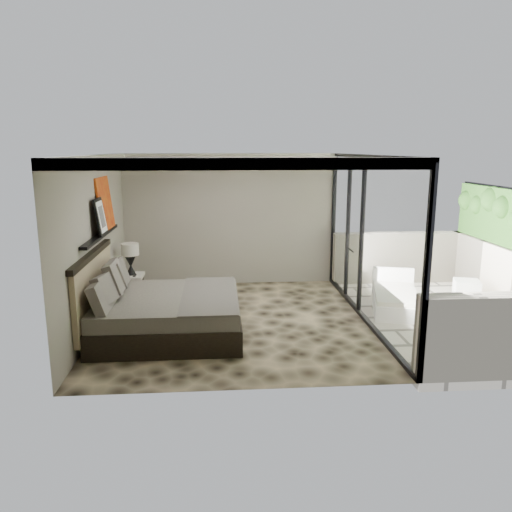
{
  "coord_description": "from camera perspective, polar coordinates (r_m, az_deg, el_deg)",
  "views": [
    {
      "loc": [
        -0.25,
        -8.13,
        2.9
      ],
      "look_at": [
        0.4,
        0.4,
        1.05
      ],
      "focal_mm": 35.0,
      "sensor_mm": 36.0,
      "label": 1
    }
  ],
  "objects": [
    {
      "name": "table_lamp",
      "position": [
        9.83,
        -14.18,
        0.14
      ],
      "size": [
        0.33,
        0.33,
        0.61
      ],
      "color": "black",
      "rests_on": "nightstand"
    },
    {
      "name": "lounger",
      "position": [
        9.56,
        15.61,
        -4.73
      ],
      "size": [
        1.16,
        1.72,
        0.61
      ],
      "rotation": [
        0.0,
        0.0,
        -0.26
      ],
      "color": "white",
      "rests_on": "terrace_slab"
    },
    {
      "name": "ottoman",
      "position": [
        10.34,
        22.91,
        -3.79
      ],
      "size": [
        0.56,
        0.56,
        0.45
      ],
      "primitive_type": "cube",
      "rotation": [
        0.0,
        0.0,
        -0.31
      ],
      "color": "white",
      "rests_on": "terrace_slab"
    },
    {
      "name": "bed",
      "position": [
        8.1,
        -10.71,
        -6.21
      ],
      "size": [
        2.31,
        2.23,
        1.28
      ],
      "color": "black",
      "rests_on": "floor"
    },
    {
      "name": "glass_wall",
      "position": [
        8.63,
        12.54,
        1.89
      ],
      "size": [
        0.08,
        5.0,
        2.8
      ],
      "primitive_type": "cube",
      "color": "white",
      "rests_on": "floor"
    },
    {
      "name": "floor",
      "position": [
        8.63,
        -2.48,
        -7.45
      ],
      "size": [
        5.0,
        5.0,
        0.0
      ],
      "primitive_type": "plane",
      "color": "black",
      "rests_on": "ground"
    },
    {
      "name": "left_wall",
      "position": [
        8.5,
        -17.84,
        1.44
      ],
      "size": [
        0.02,
        5.0,
        2.8
      ],
      "primitive_type": "cube",
      "color": "gray",
      "rests_on": "floor"
    },
    {
      "name": "nightstand",
      "position": [
        9.97,
        -14.22,
        -3.51
      ],
      "size": [
        0.64,
        0.64,
        0.53
      ],
      "primitive_type": "cube",
      "rotation": [
        0.0,
        0.0,
        -0.25
      ],
      "color": "black",
      "rests_on": "floor"
    },
    {
      "name": "abstract_canvas",
      "position": [
        9.01,
        -16.9,
        5.78
      ],
      "size": [
        0.13,
        0.9,
        0.9
      ],
      "primitive_type": "cube",
      "rotation": [
        0.0,
        -0.1,
        0.0
      ],
      "color": "#B0330F",
      "rests_on": "picture_ledge"
    },
    {
      "name": "terrace_slab",
      "position": [
        9.53,
        20.86,
        -6.74
      ],
      "size": [
        3.0,
        5.0,
        0.12
      ],
      "primitive_type": "cube",
      "color": "#BFB5A3",
      "rests_on": "ground"
    },
    {
      "name": "back_wall",
      "position": [
        10.72,
        -2.99,
        4.14
      ],
      "size": [
        4.5,
        0.02,
        2.8
      ],
      "primitive_type": "cube",
      "color": "gray",
      "rests_on": "floor"
    },
    {
      "name": "picture_ledge",
      "position": [
        8.56,
        -17.35,
        2.23
      ],
      "size": [
        0.12,
        2.2,
        0.05
      ],
      "primitive_type": "cube",
      "color": "black",
      "rests_on": "left_wall"
    },
    {
      "name": "framed_print",
      "position": [
        8.42,
        -17.35,
        4.31
      ],
      "size": [
        0.11,
        0.5,
        0.6
      ],
      "primitive_type": "cube",
      "rotation": [
        0.0,
        -0.14,
        0.0
      ],
      "color": "black",
      "rests_on": "picture_ledge"
    },
    {
      "name": "ceiling",
      "position": [
        8.13,
        -2.66,
        11.41
      ],
      "size": [
        4.5,
        5.0,
        0.02
      ],
      "primitive_type": "cube",
      "color": "silver",
      "rests_on": "back_wall"
    }
  ]
}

